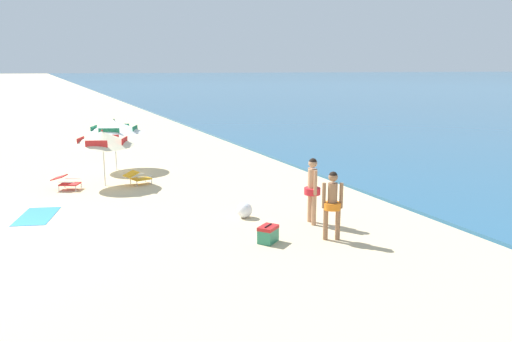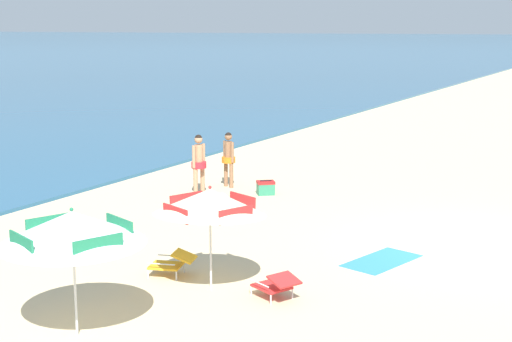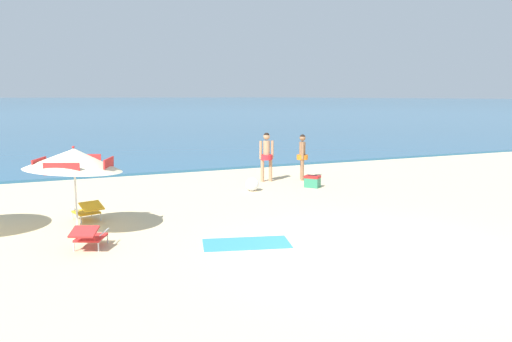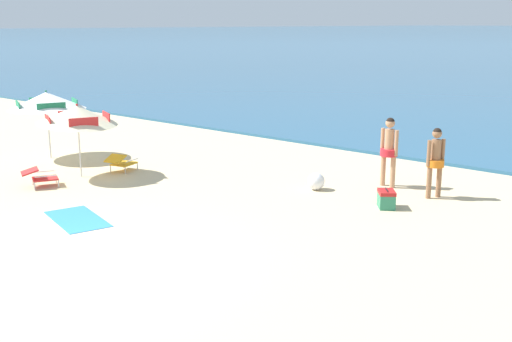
% 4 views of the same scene
% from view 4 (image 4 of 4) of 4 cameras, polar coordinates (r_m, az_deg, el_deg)
% --- Properties ---
extents(ground_plane, '(800.00, 800.00, 0.00)m').
position_cam_4_polar(ground_plane, '(11.44, -16.29, -7.87)').
color(ground_plane, '#D1BA8E').
extents(beach_umbrella_striped_main, '(2.24, 2.21, 1.99)m').
position_cam_4_polar(beach_umbrella_striped_main, '(17.19, -15.87, 4.91)').
color(beach_umbrella_striped_main, silver).
rests_on(beach_umbrella_striped_main, ground).
extents(beach_umbrella_striped_second, '(3.13, 3.13, 2.07)m').
position_cam_4_polar(beach_umbrella_striped_second, '(19.93, -18.44, 6.05)').
color(beach_umbrella_striped_second, silver).
rests_on(beach_umbrella_striped_second, ground).
extents(lounge_chair_under_umbrella, '(0.84, 1.00, 0.50)m').
position_cam_4_polar(lounge_chair_under_umbrella, '(16.68, -19.00, -0.42)').
color(lounge_chair_under_umbrella, red).
rests_on(lounge_chair_under_umbrella, ground).
extents(lounge_chair_beside_umbrella, '(0.75, 0.98, 0.51)m').
position_cam_4_polar(lounge_chair_beside_umbrella, '(17.77, -12.14, 0.81)').
color(lounge_chair_beside_umbrella, gold).
rests_on(lounge_chair_beside_umbrella, ground).
extents(person_standing_near_shore, '(0.41, 0.46, 1.66)m').
position_cam_4_polar(person_standing_near_shore, '(15.22, 15.95, 1.16)').
color(person_standing_near_shore, '#8C6042').
rests_on(person_standing_near_shore, ground).
extents(person_standing_beside, '(0.52, 0.43, 1.75)m').
position_cam_4_polar(person_standing_beside, '(15.98, 11.96, 2.13)').
color(person_standing_beside, tan).
rests_on(person_standing_beside, ground).
extents(cooler_box, '(0.58, 0.60, 0.43)m').
position_cam_4_polar(cooler_box, '(14.30, 11.72, -2.50)').
color(cooler_box, '#2D7F5B').
rests_on(cooler_box, ground).
extents(beach_ball, '(0.43, 0.43, 0.43)m').
position_cam_4_polar(beach_ball, '(15.57, 5.46, -0.93)').
color(beach_ball, white).
rests_on(beach_ball, ground).
extents(beach_towel, '(1.97, 1.34, 0.01)m').
position_cam_4_polar(beach_towel, '(13.77, -15.88, -4.20)').
color(beach_towel, '#3384BC').
rests_on(beach_towel, ground).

